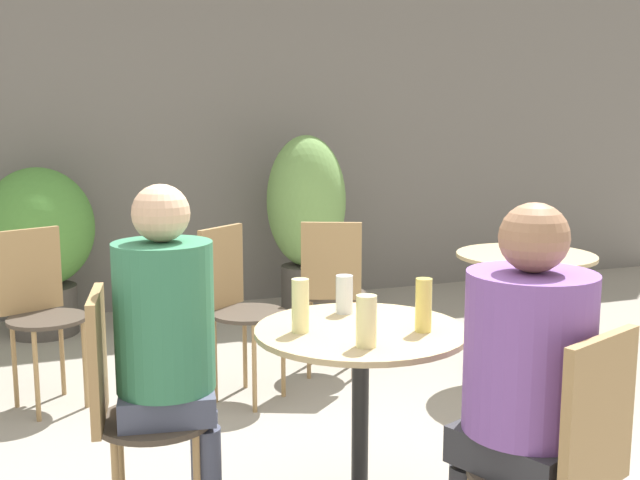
{
  "coord_description": "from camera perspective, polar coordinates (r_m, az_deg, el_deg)",
  "views": [
    {
      "loc": [
        -0.87,
        -2.38,
        1.45
      ],
      "look_at": [
        0.15,
        0.32,
        0.99
      ],
      "focal_mm": 42.0,
      "sensor_mm": 36.0,
      "label": 1
    }
  ],
  "objects": [
    {
      "name": "bistro_chair_0",
      "position": [
        2.6,
        -14.51,
        -11.52
      ],
      "size": [
        0.41,
        0.39,
        0.9
      ],
      "rotation": [
        0.0,
        0.0,
        1.41
      ],
      "color": "#42382D",
      "rests_on": "ground_plane"
    },
    {
      "name": "bistro_chair_2",
      "position": [
        4.08,
        -20.67,
        -4.27
      ],
      "size": [
        0.42,
        0.44,
        0.9
      ],
      "rotation": [
        0.0,
        0.0,
        0.42
      ],
      "color": "#42382D",
      "rests_on": "ground_plane"
    },
    {
      "name": "beer_glass_2",
      "position": [
        2.39,
        3.55,
        -6.19
      ],
      "size": [
        0.07,
        0.07,
        0.17
      ],
      "color": "beige",
      "rests_on": "cafe_table_near"
    },
    {
      "name": "beer_glass_1",
      "position": [
        2.54,
        -1.51,
        -5.02
      ],
      "size": [
        0.06,
        0.06,
        0.18
      ],
      "color": "beige",
      "rests_on": "cafe_table_near"
    },
    {
      "name": "bistro_chair_4",
      "position": [
        4.21,
        0.89,
        -3.26
      ],
      "size": [
        0.42,
        0.44,
        0.9
      ],
      "rotation": [
        0.0,
        0.0,
        2.74
      ],
      "color": "#42382D",
      "rests_on": "ground_plane"
    },
    {
      "name": "seated_person_0",
      "position": [
        2.53,
        -11.41,
        -7.23
      ],
      "size": [
        0.36,
        0.33,
        1.25
      ],
      "rotation": [
        0.0,
        0.0,
        1.41
      ],
      "color": "#42475B",
      "rests_on": "ground_plane"
    },
    {
      "name": "beer_glass_0",
      "position": [
        2.79,
        1.86,
        -4.15
      ],
      "size": [
        0.06,
        0.06,
        0.14
      ],
      "color": "silver",
      "rests_on": "cafe_table_near"
    },
    {
      "name": "beer_glass_3",
      "position": [
        2.57,
        7.9,
        -4.94
      ],
      "size": [
        0.06,
        0.06,
        0.18
      ],
      "color": "#DBC65B",
      "rests_on": "cafe_table_near"
    },
    {
      "name": "cafe_table_far",
      "position": [
        4.23,
        15.32,
        -3.5
      ],
      "size": [
        0.74,
        0.74,
        0.74
      ],
      "color": "black",
      "rests_on": "ground_plane"
    },
    {
      "name": "potted_plant_0",
      "position": [
        5.39,
        -20.59,
        0.07
      ],
      "size": [
        0.73,
        0.73,
        1.15
      ],
      "color": "#47423D",
      "rests_on": "ground_plane"
    },
    {
      "name": "bistro_chair_3",
      "position": [
        3.94,
        -6.52,
        -4.21
      ],
      "size": [
        0.44,
        0.45,
        0.9
      ],
      "rotation": [
        0.0,
        0.0,
        0.65
      ],
      "color": "#42382D",
      "rests_on": "ground_plane"
    },
    {
      "name": "potted_plant_1",
      "position": [
        5.62,
        -1.05,
        2.06
      ],
      "size": [
        0.59,
        0.59,
        1.35
      ],
      "color": "#47423D",
      "rests_on": "ground_plane"
    },
    {
      "name": "seated_person_1",
      "position": [
        2.22,
        15.19,
        -10.11
      ],
      "size": [
        0.41,
        0.43,
        1.23
      ],
      "rotation": [
        0.0,
        0.0,
        3.51
      ],
      "color": "#2D2D33",
      "rests_on": "ground_plane"
    },
    {
      "name": "cafe_table_near",
      "position": [
        2.67,
        3.1,
        -10.57
      ],
      "size": [
        0.74,
        0.74,
        0.74
      ],
      "color": "black",
      "rests_on": "ground_plane"
    },
    {
      "name": "storefront_wall",
      "position": [
        5.88,
        -12.46,
        9.34
      ],
      "size": [
        10.0,
        0.06,
        3.0
      ],
      "color": "slate",
      "rests_on": "ground_plane"
    },
    {
      "name": "bistro_chair_1",
      "position": [
        2.22,
        18.24,
        -15.32
      ],
      "size": [
        0.42,
        0.43,
        0.9
      ],
      "rotation": [
        0.0,
        0.0,
        -2.78
      ],
      "color": "#42382D",
      "rests_on": "ground_plane"
    }
  ]
}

